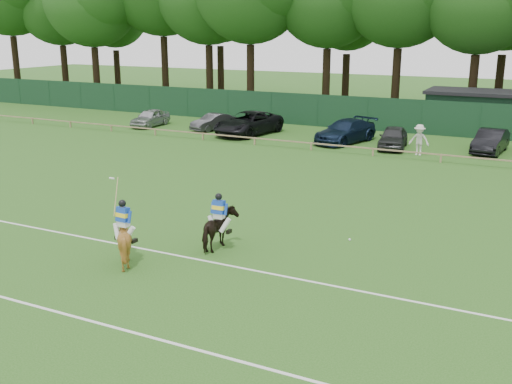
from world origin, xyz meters
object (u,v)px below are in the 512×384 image
Objects in this scene: utility_shed at (485,111)px; suv_black at (248,123)px; horse_chestnut at (124,240)px; polo_ball at (350,240)px; sedan_navy at (345,131)px; hatch_grey at (393,137)px; spectator_left at (419,140)px; estate_black at (490,141)px; sedan_silver at (150,118)px; sedan_grey at (213,122)px; horse_dark at (219,230)px.

suv_black is at bearing -150.15° from utility_shed.
horse_chestnut is 17.76× the size of polo_ball.
sedan_navy is 3.41m from hatch_grey.
polo_ball is at bearing -93.59° from utility_shed.
spectator_left is 20.85× the size of polo_ball.
suv_black is 1.35× the size of estate_black.
hatch_grey is (3.22, 23.20, -0.10)m from horse_chestnut.
suv_black reaches higher than estate_black.
polo_ball is at bearing -134.85° from horse_chestnut.
sedan_silver is at bearing -159.68° from utility_shed.
polo_ball is at bearing -84.35° from spectator_left.
utility_shed is (18.41, 8.14, 0.92)m from sedan_grey.
polo_ball is at bearing -145.65° from horse_dark.
polo_ball is (6.20, -18.41, -0.72)m from sedan_navy.
horse_dark is at bearing -40.97° from sedan_grey.
sedan_navy is at bearing 108.62° from polo_ball.
suv_black is 65.84× the size of polo_ball.
sedan_grey is at bearing -156.16° from utility_shed.
suv_black reaches higher than horse_chestnut.
horse_chestnut reaches higher than hatch_grey.
hatch_grey is at bearing 7.77° from sedan_navy.
horse_chestnut is (-2.19, -2.47, 0.08)m from horse_dark.
hatch_grey is (13.89, -0.93, 0.08)m from sedan_grey.
utility_shed is at bearing -102.50° from horse_dark.
suv_black is 3.16× the size of spectator_left.
horse_chestnut is at bearing -58.82° from sedan_silver.
estate_black is (9.13, 0.70, -0.04)m from sedan_navy.
polo_ball is (0.90, -16.44, -0.89)m from spectator_left.
horse_chestnut is at bearing -104.39° from estate_black.
horse_dark is 18.93× the size of polo_ball.
utility_shed is at bearing 17.22° from sedan_silver.
sedan_navy reaches higher than sedan_silver.
sedan_navy is at bearing 16.12° from sedan_grey.
horse_dark is at bearing -143.72° from polo_ball.
suv_black is 22.70m from polo_ball.
sedan_navy reaches higher than sedan_grey.
estate_black is at bearing -106.28° from horse_chestnut.
spectator_left is at bearing -100.67° from horse_dark.
spectator_left reaches higher than horse_chestnut.
sedan_grey is at bearing 179.11° from suv_black.
suv_black is at bearing 174.32° from spectator_left.
utility_shed reaches higher than sedan_grey.
suv_black reaches higher than horse_dark.
sedan_grey is at bearing 173.96° from spectator_left.
sedan_silver is at bearing 140.52° from polo_ball.
hatch_grey is at bearing -116.52° from utility_shed.
sedan_grey is 0.91× the size of hatch_grey.
suv_black is at bearing 8.40° from sedan_grey.
horse_dark is at bearing -96.24° from spectator_left.
horse_chestnut is 0.27× the size of suv_black.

